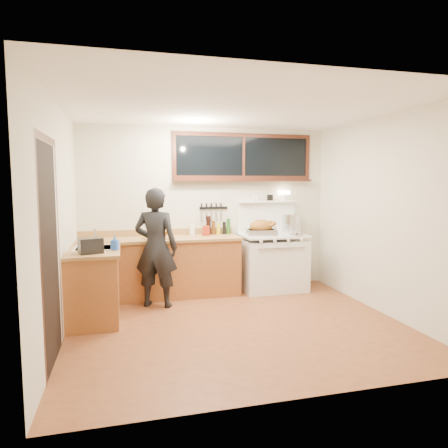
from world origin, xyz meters
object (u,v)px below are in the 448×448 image
object	(u,v)px
cutting_board	(159,235)
roast_turkey	(261,229)
man	(156,248)
vintage_stove	(272,261)

from	to	relation	value
cutting_board	roast_turkey	xyz separation A→B (m)	(1.58, -0.05, 0.05)
roast_turkey	man	bearing A→B (deg)	-168.20
vintage_stove	roast_turkey	distance (m)	0.59
vintage_stove	man	size ratio (longest dim) A/B	0.96
roast_turkey	vintage_stove	bearing A→B (deg)	20.35
cutting_board	roast_turkey	world-z (taller)	roast_turkey
vintage_stove	man	distance (m)	1.98
cutting_board	roast_turkey	bearing A→B (deg)	-1.96
vintage_stove	man	world-z (taller)	man
man	cutting_board	bearing A→B (deg)	78.28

